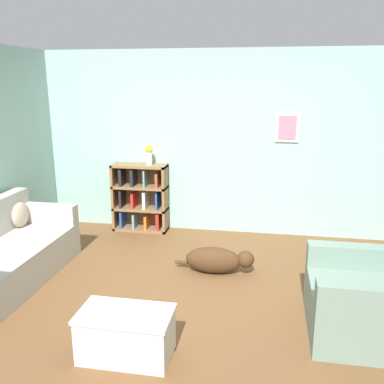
{
  "coord_description": "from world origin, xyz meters",
  "views": [
    {
      "loc": [
        0.77,
        -3.82,
        2.16
      ],
      "look_at": [
        0.0,
        0.4,
        1.05
      ],
      "focal_mm": 40.0,
      "sensor_mm": 36.0,
      "label": 1
    }
  ],
  "objects": [
    {
      "name": "wall_back",
      "position": [
        0.0,
        2.25,
        1.3
      ],
      "size": [
        5.6,
        0.13,
        2.6
      ],
      "color": "#93BCB2",
      "rests_on": "ground_plane"
    },
    {
      "name": "vase",
      "position": [
        -0.92,
        2.03,
        1.16
      ],
      "size": [
        0.12,
        0.12,
        0.29
      ],
      "color": "silver",
      "rests_on": "bookshelf"
    },
    {
      "name": "couch",
      "position": [
        -2.07,
        0.11,
        0.3
      ],
      "size": [
        0.83,
        1.88,
        0.83
      ],
      "color": "#ADA89E",
      "rests_on": "ground_plane"
    },
    {
      "name": "recliner_chair",
      "position": [
        1.79,
        -0.22,
        0.35
      ],
      "size": [
        1.07,
        1.03,
        1.06
      ],
      "color": "gray",
      "rests_on": "ground_plane"
    },
    {
      "name": "dog",
      "position": [
        0.23,
        0.75,
        0.16
      ],
      "size": [
        0.94,
        0.28,
        0.31
      ],
      "color": "#472D19",
      "rests_on": "ground_plane"
    },
    {
      "name": "ground_plane",
      "position": [
        0.0,
        0.0,
        0.0
      ],
      "size": [
        14.0,
        14.0,
        0.0
      ],
      "primitive_type": "plane",
      "color": "brown"
    },
    {
      "name": "bookshelf",
      "position": [
        -1.07,
        2.05,
        0.49
      ],
      "size": [
        0.8,
        0.3,
        0.99
      ],
      "color": "olive",
      "rests_on": "ground_plane"
    },
    {
      "name": "coffee_table",
      "position": [
        -0.3,
        -0.93,
        0.21
      ],
      "size": [
        0.75,
        0.43,
        0.39
      ],
      "color": "silver",
      "rests_on": "ground_plane"
    }
  ]
}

